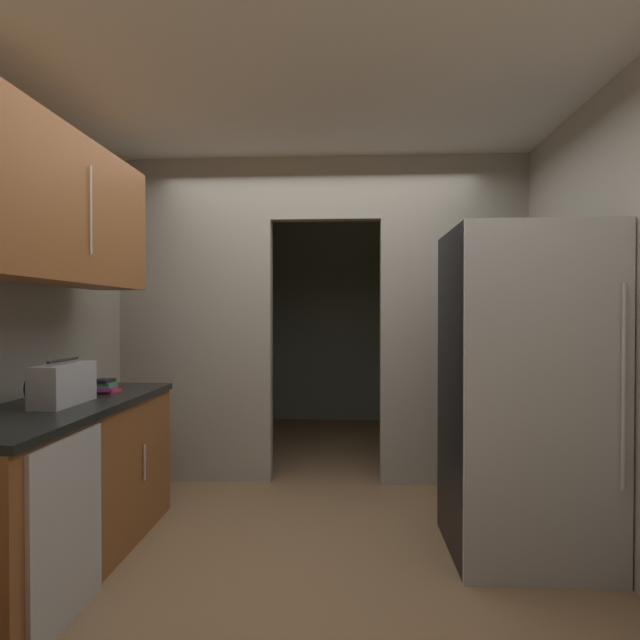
{
  "coord_description": "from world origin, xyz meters",
  "views": [
    {
      "loc": [
        0.23,
        -2.72,
        1.38
      ],
      "look_at": [
        0.03,
        0.83,
        1.34
      ],
      "focal_mm": 27.92,
      "sensor_mm": 36.0,
      "label": 1
    }
  ],
  "objects_px": {
    "boombox": "(63,384)",
    "dishwasher": "(68,530)",
    "book_stack": "(105,387)",
    "refrigerator": "(522,392)"
  },
  "relations": [
    {
      "from": "dishwasher",
      "to": "boombox",
      "type": "xyz_separation_m",
      "value": [
        -0.29,
        0.46,
        0.59
      ]
    },
    {
      "from": "refrigerator",
      "to": "book_stack",
      "type": "bearing_deg",
      "value": 178.12
    },
    {
      "from": "boombox",
      "to": "book_stack",
      "type": "bearing_deg",
      "value": 84.94
    },
    {
      "from": "dishwasher",
      "to": "boombox",
      "type": "relative_size",
      "value": 2.08
    },
    {
      "from": "boombox",
      "to": "book_stack",
      "type": "height_order",
      "value": "boombox"
    },
    {
      "from": "boombox",
      "to": "refrigerator",
      "type": "bearing_deg",
      "value": 7.08
    },
    {
      "from": "refrigerator",
      "to": "boombox",
      "type": "xyz_separation_m",
      "value": [
        -2.54,
        -0.32,
        0.07
      ]
    },
    {
      "from": "boombox",
      "to": "dishwasher",
      "type": "bearing_deg",
      "value": -57.84
    },
    {
      "from": "book_stack",
      "to": "boombox",
      "type": "bearing_deg",
      "value": -95.06
    },
    {
      "from": "dishwasher",
      "to": "book_stack",
      "type": "distance_m",
      "value": 1.03
    }
  ]
}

